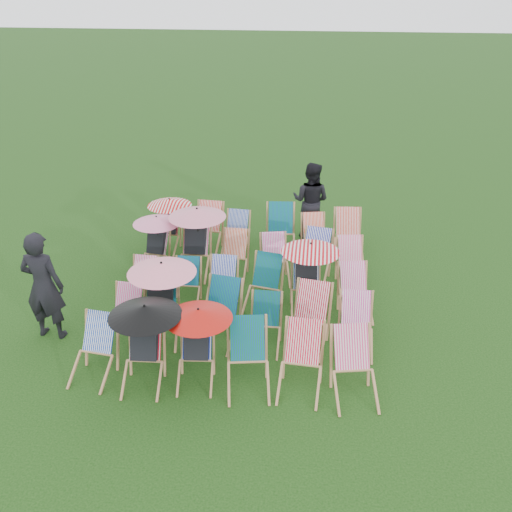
# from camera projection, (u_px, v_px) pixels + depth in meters

# --- Properties ---
(ground) EXTENTS (100.00, 100.00, 0.00)m
(ground) POSITION_uv_depth(u_px,v_px,m) (244.00, 307.00, 10.71)
(ground) COLOR black
(ground) RESTS_ON ground
(deckchair_0) EXTENTS (0.71, 0.92, 0.92)m
(deckchair_0) POSITION_uv_depth(u_px,v_px,m) (93.00, 351.00, 8.75)
(deckchair_0) COLOR #A7784E
(deckchair_0) RESTS_ON ground
(deckchair_1) EXTENTS (1.10, 1.15, 1.30)m
(deckchair_1) POSITION_uv_depth(u_px,v_px,m) (144.00, 344.00, 8.52)
(deckchair_1) COLOR #A7784E
(deckchair_1) RESTS_ON ground
(deckchair_2) EXTENTS (1.02, 1.08, 1.21)m
(deckchair_2) POSITION_uv_depth(u_px,v_px,m) (196.00, 345.00, 8.58)
(deckchair_2) COLOR #A7784E
(deckchair_2) RESTS_ON ground
(deckchair_3) EXTENTS (0.80, 1.01, 1.00)m
(deckchair_3) POSITION_uv_depth(u_px,v_px,m) (248.00, 360.00, 8.49)
(deckchair_3) COLOR #A7784E
(deckchair_3) RESTS_ON ground
(deckchair_4) EXTENTS (0.72, 0.96, 0.99)m
(deckchair_4) POSITION_uv_depth(u_px,v_px,m) (301.00, 362.00, 8.44)
(deckchair_4) COLOR #A7784E
(deckchair_4) RESTS_ON ground
(deckchair_5) EXTENTS (0.81, 1.01, 0.99)m
(deckchair_5) POSITION_uv_depth(u_px,v_px,m) (355.00, 368.00, 8.31)
(deckchair_5) COLOR #A7784E
(deckchair_5) RESTS_ON ground
(deckchair_6) EXTENTS (0.63, 0.84, 0.87)m
(deckchair_6) POSITION_uv_depth(u_px,v_px,m) (124.00, 316.00, 9.67)
(deckchair_6) COLOR #A7784E
(deckchair_6) RESTS_ON ground
(deckchair_7) EXTENTS (1.15, 1.23, 1.37)m
(deckchair_7) POSITION_uv_depth(u_px,v_px,m) (160.00, 300.00, 9.58)
(deckchair_7) COLOR #A7784E
(deckchair_7) RESTS_ON ground
(deckchair_8) EXTENTS (0.81, 1.02, 1.00)m
(deckchair_8) POSITION_uv_depth(u_px,v_px,m) (218.00, 314.00, 9.59)
(deckchair_8) COLOR #A7784E
(deckchair_8) RESTS_ON ground
(deckchair_9) EXTENTS (0.58, 0.80, 0.85)m
(deckchair_9) POSITION_uv_depth(u_px,v_px,m) (265.00, 324.00, 9.45)
(deckchair_9) COLOR #A7784E
(deckchair_9) RESTS_ON ground
(deckchair_10) EXTENTS (0.81, 1.02, 1.00)m
(deckchair_10) POSITION_uv_depth(u_px,v_px,m) (309.00, 319.00, 9.45)
(deckchair_10) COLOR #A7784E
(deckchair_10) RESTS_ON ground
(deckchair_11) EXTENTS (0.60, 0.84, 0.91)m
(deckchair_11) POSITION_uv_depth(u_px,v_px,m) (356.00, 326.00, 9.36)
(deckchair_11) COLOR #A7784E
(deckchair_11) RESTS_ON ground
(deckchair_12) EXTENTS (0.58, 0.79, 0.83)m
(deckchair_12) POSITION_uv_depth(u_px,v_px,m) (142.00, 283.00, 10.69)
(deckchair_12) COLOR #A7784E
(deckchair_12) RESTS_ON ground
(deckchair_13) EXTENTS (0.55, 0.76, 0.81)m
(deckchair_13) POSITION_uv_depth(u_px,v_px,m) (186.00, 284.00, 10.69)
(deckchair_13) COLOR #A7784E
(deckchair_13) RESTS_ON ground
(deckchair_14) EXTENTS (0.59, 0.82, 0.88)m
(deckchair_14) POSITION_uv_depth(u_px,v_px,m) (221.00, 285.00, 10.57)
(deckchair_14) COLOR #A7784E
(deckchair_14) RESTS_ON ground
(deckchair_15) EXTENTS (0.80, 0.98, 0.95)m
(deckchair_15) POSITION_uv_depth(u_px,v_px,m) (263.00, 285.00, 10.51)
(deckchair_15) COLOR #A7784E
(deckchair_15) RESTS_ON ground
(deckchair_16) EXTENTS (1.07, 1.14, 1.27)m
(deckchair_16) POSITION_uv_depth(u_px,v_px,m) (307.00, 275.00, 10.43)
(deckchair_16) COLOR #A7784E
(deckchair_16) RESTS_ON ground
(deckchair_17) EXTENTS (0.73, 0.91, 0.89)m
(deckchair_17) POSITION_uv_depth(u_px,v_px,m) (355.00, 293.00, 10.31)
(deckchair_17) COLOR #A7784E
(deckchair_17) RESTS_ON ground
(deckchair_18) EXTENTS (0.98, 1.04, 1.16)m
(deckchair_18) POSITION_uv_depth(u_px,v_px,m) (155.00, 242.00, 11.81)
(deckchair_18) COLOR #A7784E
(deckchair_18) RESTS_ON ground
(deckchair_19) EXTENTS (1.17, 1.21, 1.39)m
(deckchair_19) POSITION_uv_depth(u_px,v_px,m) (195.00, 240.00, 11.62)
(deckchair_19) COLOR #A7784E
(deckchair_19) RESTS_ON ground
(deckchair_20) EXTENTS (0.61, 0.84, 0.89)m
(deckchair_20) POSITION_uv_depth(u_px,v_px,m) (233.00, 256.00, 11.63)
(deckchair_20) COLOR #A7784E
(deckchair_20) RESTS_ON ground
(deckchair_21) EXTENTS (0.74, 0.91, 0.88)m
(deckchair_21) POSITION_uv_depth(u_px,v_px,m) (275.00, 260.00, 11.48)
(deckchair_21) COLOR #A7784E
(deckchair_21) RESTS_ON ground
(deckchair_22) EXTENTS (0.80, 1.00, 0.97)m
(deckchair_22) POSITION_uv_depth(u_px,v_px,m) (314.00, 257.00, 11.47)
(deckchair_22) COLOR #A7784E
(deckchair_22) RESTS_ON ground
(deckchair_23) EXTENTS (0.69, 0.89, 0.89)m
(deckchair_23) POSITION_uv_depth(u_px,v_px,m) (351.00, 263.00, 11.33)
(deckchair_23) COLOR #A7784E
(deckchair_23) RESTS_ON ground
(deckchair_24) EXTENTS (0.97, 1.02, 1.16)m
(deckchair_24) POSITION_uv_depth(u_px,v_px,m) (168.00, 223.00, 12.68)
(deckchair_24) COLOR #A7784E
(deckchair_24) RESTS_ON ground
(deckchair_25) EXTENTS (0.72, 0.96, 1.00)m
(deckchair_25) POSITION_uv_depth(u_px,v_px,m) (207.00, 228.00, 12.71)
(deckchair_25) COLOR #A7784E
(deckchair_25) RESTS_ON ground
(deckchair_26) EXTENTS (0.63, 0.84, 0.87)m
(deckchair_26) POSITION_uv_depth(u_px,v_px,m) (236.00, 234.00, 12.59)
(deckchair_26) COLOR #A7784E
(deckchair_26) RESTS_ON ground
(deckchair_27) EXTENTS (0.75, 1.00, 1.03)m
(deckchair_27) POSITION_uv_depth(u_px,v_px,m) (280.00, 231.00, 12.54)
(deckchair_27) COLOR #A7784E
(deckchair_27) RESTS_ON ground
(deckchair_28) EXTENTS (0.71, 0.89, 0.87)m
(deckchair_28) POSITION_uv_depth(u_px,v_px,m) (315.00, 237.00, 12.45)
(deckchair_28) COLOR #A7784E
(deckchair_28) RESTS_ON ground
(deckchair_29) EXTENTS (0.73, 0.96, 0.98)m
(deckchair_29) POSITION_uv_depth(u_px,v_px,m) (349.00, 235.00, 12.40)
(deckchair_29) COLOR #A7784E
(deckchair_29) RESTS_ON ground
(person_left) EXTENTS (0.74, 0.51, 1.96)m
(person_left) POSITION_uv_depth(u_px,v_px,m) (43.00, 286.00, 9.48)
(person_left) COLOR black
(person_left) RESTS_ON ground
(person_rear) EXTENTS (1.05, 0.92, 1.82)m
(person_rear) POSITION_uv_depth(u_px,v_px,m) (311.00, 201.00, 13.07)
(person_rear) COLOR black
(person_rear) RESTS_ON ground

